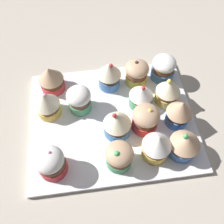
# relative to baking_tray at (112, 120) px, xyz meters

# --- Properties ---
(ground_plane) EXTENTS (1.80, 1.80, 0.03)m
(ground_plane) POSITION_rel_baking_tray_xyz_m (0.00, 0.00, -0.02)
(ground_plane) COLOR #B2A899
(baking_tray) EXTENTS (0.32, 0.39, 0.01)m
(baking_tray) POSITION_rel_baking_tray_xyz_m (0.00, 0.00, 0.00)
(baking_tray) COLOR silver
(baking_tray) RESTS_ON ground_plane
(cupcake_0) EXTENTS (0.06, 0.06, 0.07)m
(cupcake_0) POSITION_rel_baking_tray_xyz_m (-0.10, -0.14, 0.04)
(cupcake_0) COLOR #477AC6
(cupcake_0) RESTS_ON baking_tray
(cupcake_1) EXTENTS (0.06, 0.06, 0.08)m
(cupcake_1) POSITION_rel_baking_tray_xyz_m (-0.03, -0.15, 0.05)
(cupcake_1) COLOR #477AC6
(cupcake_1) RESTS_ON baking_tray
(cupcake_2) EXTENTS (0.06, 0.06, 0.08)m
(cupcake_2) POSITION_rel_baking_tray_xyz_m (0.04, -0.14, 0.05)
(cupcake_2) COLOR #EFC651
(cupcake_2) RESTS_ON baking_tray
(cupcake_3) EXTENTS (0.06, 0.06, 0.07)m
(cupcake_3) POSITION_rel_baking_tray_xyz_m (0.11, -0.15, 0.04)
(cupcake_3) COLOR #477AC6
(cupcake_3) RESTS_ON baking_tray
(cupcake_4) EXTENTS (0.06, 0.06, 0.08)m
(cupcake_4) POSITION_rel_baking_tray_xyz_m (-0.10, -0.08, 0.05)
(cupcake_4) COLOR #EFC651
(cupcake_4) RESTS_ON baking_tray
(cupcake_5) EXTENTS (0.06, 0.06, 0.07)m
(cupcake_5) POSITION_rel_baking_tray_xyz_m (-0.03, -0.07, 0.04)
(cupcake_5) COLOR #D1333D
(cupcake_5) RESTS_ON baking_tray
(cupcake_6) EXTENTS (0.06, 0.06, 0.07)m
(cupcake_6) POSITION_rel_baking_tray_xyz_m (0.03, -0.07, 0.04)
(cupcake_6) COLOR #4C9E6B
(cupcake_6) RESTS_ON baking_tray
(cupcake_7) EXTENTS (0.06, 0.06, 0.07)m
(cupcake_7) POSITION_rel_baking_tray_xyz_m (0.10, -0.08, 0.04)
(cupcake_7) COLOR #EFC651
(cupcake_7) RESTS_ON baking_tray
(cupcake_8) EXTENTS (0.06, 0.06, 0.07)m
(cupcake_8) POSITION_rel_baking_tray_xyz_m (-0.11, 0.00, 0.04)
(cupcake_8) COLOR #4C9E6B
(cupcake_8) RESTS_ON baking_tray
(cupcake_9) EXTENTS (0.06, 0.06, 0.08)m
(cupcake_9) POSITION_rel_baking_tray_xyz_m (-0.04, -0.01, 0.04)
(cupcake_9) COLOR #477AC6
(cupcake_9) RESTS_ON baking_tray
(cupcake_10) EXTENTS (0.06, 0.06, 0.08)m
(cupcake_10) POSITION_rel_baking_tray_xyz_m (0.10, -0.01, 0.05)
(cupcake_10) COLOR #477AC6
(cupcake_10) RESTS_ON baking_tray
(cupcake_11) EXTENTS (0.06, 0.06, 0.07)m
(cupcake_11) POSITION_rel_baking_tray_xyz_m (0.04, 0.07, 0.04)
(cupcake_11) COLOR #4C9E6B
(cupcake_11) RESTS_ON baking_tray
(cupcake_12) EXTENTS (0.06, 0.06, 0.08)m
(cupcake_12) POSITION_rel_baking_tray_xyz_m (-0.11, 0.14, 0.04)
(cupcake_12) COLOR #D1333D
(cupcake_12) RESTS_ON baking_tray
(cupcake_13) EXTENTS (0.06, 0.06, 0.08)m
(cupcake_13) POSITION_rel_baking_tray_xyz_m (0.04, 0.15, 0.04)
(cupcake_13) COLOR #EFC651
(cupcake_13) RESTS_ON baking_tray
(cupcake_14) EXTENTS (0.06, 0.06, 0.07)m
(cupcake_14) POSITION_rel_baking_tray_xyz_m (0.11, 0.14, 0.04)
(cupcake_14) COLOR #D1333D
(cupcake_14) RESTS_ON baking_tray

